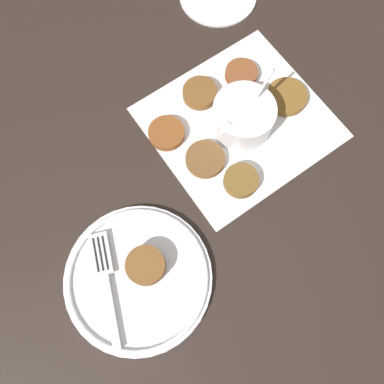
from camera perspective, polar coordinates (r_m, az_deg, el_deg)
ground_plane at (r=0.69m, az=8.22°, el=12.50°), size 4.00×4.00×0.00m
napkin at (r=0.67m, az=7.16°, el=10.52°), size 0.34×0.32×0.00m
sauce_bowl at (r=0.64m, az=7.72°, el=11.21°), size 0.12×0.10×0.10m
fritter_0 at (r=0.61m, az=7.46°, el=1.73°), size 0.06×0.06×0.02m
fritter_1 at (r=0.71m, az=7.50°, el=17.44°), size 0.06×0.06×0.01m
fritter_2 at (r=0.70m, az=14.21°, el=13.90°), size 0.07×0.07×0.01m
fritter_3 at (r=0.65m, az=-3.91°, el=8.94°), size 0.06×0.06×0.01m
fritter_4 at (r=0.68m, az=1.21°, el=14.84°), size 0.06×0.06×0.02m
fritter_5 at (r=0.63m, az=2.02°, el=5.03°), size 0.07×0.07×0.01m
serving_plate at (r=0.59m, az=-8.22°, el=-12.84°), size 0.23×0.23×0.02m
fritter_on_plate at (r=0.57m, az=-7.06°, el=-11.05°), size 0.06×0.06×0.02m
fork at (r=0.59m, az=-13.17°, el=-12.37°), size 0.11×0.16×0.00m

